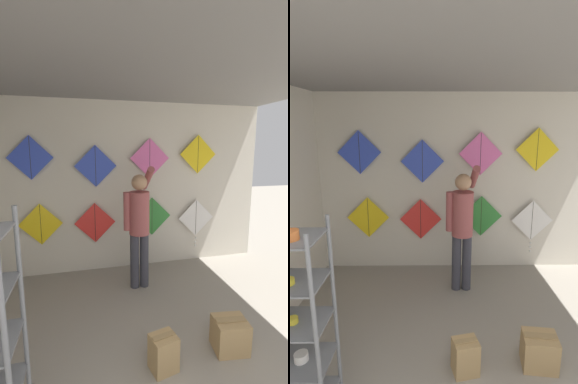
# 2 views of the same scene
# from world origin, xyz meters

# --- Properties ---
(back_panel) EXTENTS (4.94, 0.06, 2.80)m
(back_panel) POSITION_xyz_m (0.00, 4.00, 1.40)
(back_panel) COLOR beige
(back_panel) RESTS_ON ground
(ceiling_slab) EXTENTS (4.94, 4.77, 0.04)m
(ceiling_slab) POSITION_xyz_m (0.00, 1.99, 2.82)
(ceiling_slab) COLOR gray
(shopkeeper) EXTENTS (0.46, 0.63, 1.80)m
(shopkeeper) POSITION_xyz_m (0.10, 3.26, 1.01)
(shopkeeper) COLOR #383842
(shopkeeper) RESTS_ON ground
(cardboard_box) EXTENTS (0.36, 0.32, 0.34)m
(cardboard_box) POSITION_xyz_m (0.73, 1.83, 0.17)
(cardboard_box) COLOR tan
(cardboard_box) RESTS_ON ground
(cardboard_box_spare) EXTENTS (0.27, 0.24, 0.35)m
(cardboard_box_spare) POSITION_xyz_m (-0.01, 1.76, 0.17)
(cardboard_box_spare) COLOR tan
(cardboard_box_spare) RESTS_ON ground
(kite_0) EXTENTS (0.67, 0.01, 0.67)m
(kite_0) POSITION_xyz_m (-1.33, 3.91, 0.87)
(kite_0) COLOR yellow
(kite_1) EXTENTS (0.67, 0.01, 0.67)m
(kite_1) POSITION_xyz_m (-0.49, 3.91, 0.84)
(kite_1) COLOR red
(kite_2) EXTENTS (0.67, 0.01, 0.67)m
(kite_2) POSITION_xyz_m (0.48, 3.91, 0.89)
(kite_2) COLOR #338C38
(kite_3) EXTENTS (0.67, 0.04, 0.87)m
(kite_3) POSITION_xyz_m (1.30, 3.91, 0.78)
(kite_3) COLOR white
(kite_4) EXTENTS (0.67, 0.01, 0.67)m
(kite_4) POSITION_xyz_m (-1.42, 3.91, 1.91)
(kite_4) COLOR blue
(kite_5) EXTENTS (0.67, 0.01, 0.67)m
(kite_5) POSITION_xyz_m (-0.46, 3.91, 1.77)
(kite_5) COLOR blue
(kite_6) EXTENTS (0.67, 0.01, 0.67)m
(kite_6) POSITION_xyz_m (0.43, 3.91, 1.89)
(kite_6) COLOR pink
(kite_7) EXTENTS (0.67, 0.01, 0.67)m
(kite_7) POSITION_xyz_m (1.30, 3.91, 1.95)
(kite_7) COLOR yellow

